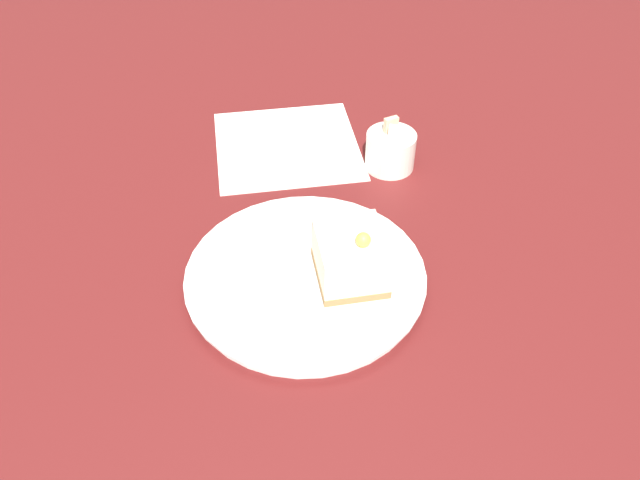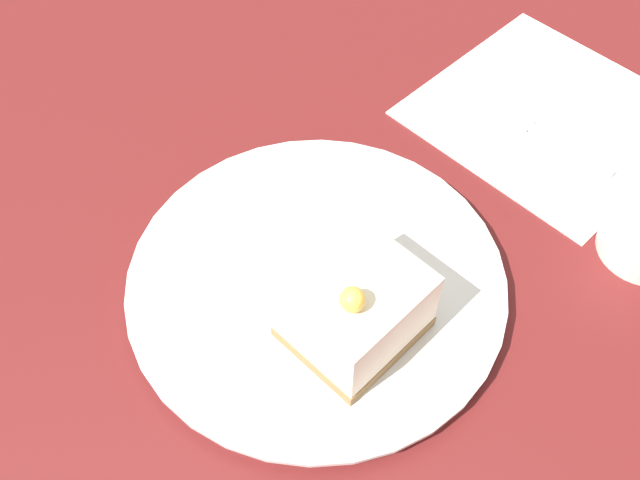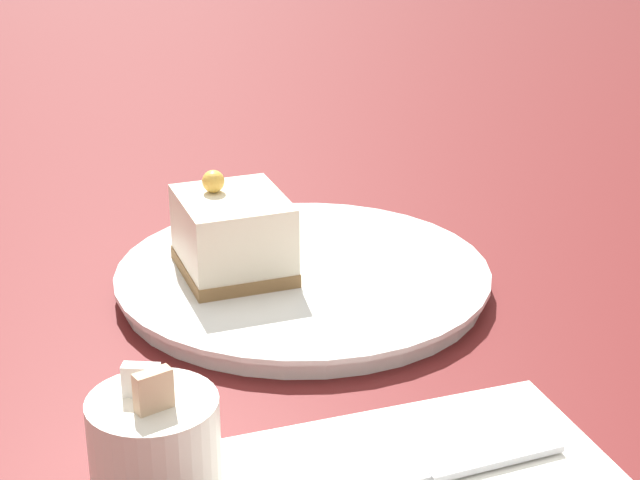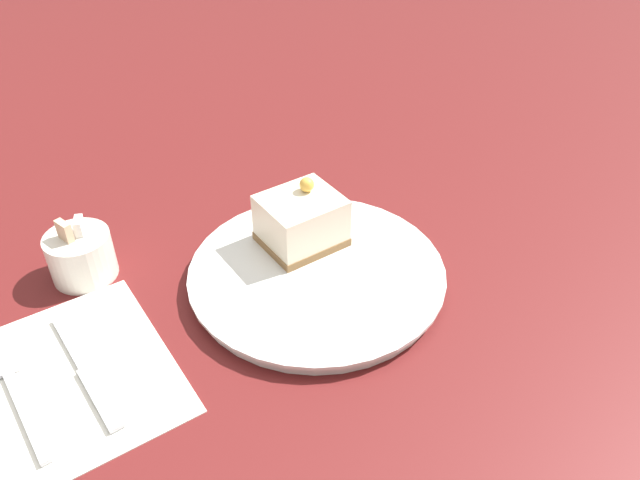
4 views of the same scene
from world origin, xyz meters
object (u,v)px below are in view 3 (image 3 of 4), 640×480
(knife, at_px, (453,468))
(sugar_bowl, at_px, (155,442))
(cake_slice, at_px, (233,235))

(knife, distance_m, sugar_bowl, 0.16)
(cake_slice, relative_size, sugar_bowl, 1.18)
(cake_slice, xyz_separation_m, sugar_bowl, (-0.22, 0.10, -0.02))
(cake_slice, bearing_deg, sugar_bowl, 154.19)
(knife, xyz_separation_m, sugar_bowl, (0.04, 0.16, 0.02))
(cake_slice, distance_m, sugar_bowl, 0.24)
(sugar_bowl, bearing_deg, knife, -105.08)
(knife, bearing_deg, sugar_bowl, 71.58)
(cake_slice, distance_m, knife, 0.27)
(cake_slice, height_order, sugar_bowl, cake_slice)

